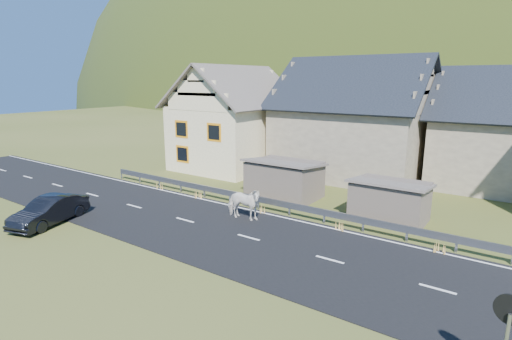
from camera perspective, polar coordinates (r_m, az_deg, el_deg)
The scene contains 12 objects.
ground at distance 18.40m, azimuth -1.06°, elevation -9.72°, with size 160.00×160.00×0.00m, color #384214.
road at distance 18.39m, azimuth -1.06°, elevation -9.67°, with size 60.00×7.00×0.04m, color black.
lane_markings at distance 18.38m, azimuth -1.06°, elevation -9.59°, with size 60.00×6.60×0.01m, color silver.
guardrail at distance 21.11m, azimuth 4.81°, elevation -5.12°, with size 28.10×0.09×0.75m.
shed_left at distance 24.27m, azimuth 4.09°, elevation -1.39°, with size 4.30×3.30×2.40m, color #716256.
shed_right at distance 21.38m, azimuth 18.55°, elevation -4.31°, with size 3.80×2.90×2.20m, color #716256.
house_cream at distance 32.70m, azimuth -3.03°, elevation 8.11°, with size 7.80×9.80×8.30m.
house_stone_a at distance 30.87m, azimuth 14.01°, elevation 7.98°, with size 10.80×9.80×8.90m.
conifer_patch at distance 139.77m, azimuth 7.25°, elevation 12.36°, with size 76.00×50.00×28.00m, color black.
horse at distance 20.34m, azimuth -1.79°, elevation -4.77°, with size 2.05×0.93×1.73m, color silver.
car at distance 22.45m, azimuth -27.40°, elevation -5.17°, with size 1.42×4.08×1.35m, color black.
traffic_mirror at distance 10.81m, azimuth 32.42°, elevation -18.06°, with size 0.70×0.25×2.56m.
Camera 1 is at (9.96, -13.76, 7.08)m, focal length 28.00 mm.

